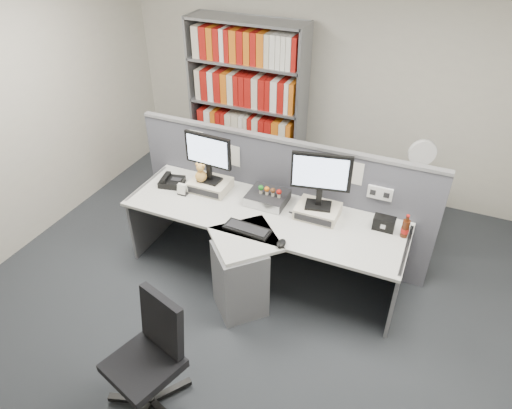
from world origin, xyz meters
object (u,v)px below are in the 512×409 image
at_px(desk_calendar, 182,190).
at_px(cola_bottle, 405,228).
at_px(desk, 254,249).
at_px(desk_fan, 422,156).
at_px(monitor_right, 321,176).
at_px(office_chair, 151,355).
at_px(desktop_pc, 267,198).
at_px(speaker, 384,223).
at_px(monitor_left, 208,154).
at_px(desk_phone, 171,181).
at_px(keyboard, 247,229).
at_px(filing_cabinet, 409,208).
at_px(mouse, 281,243).
at_px(shelving_unit, 247,107).

relative_size(desk_calendar, cola_bottle, 0.51).
height_order(desk, desk_fan, desk_fan).
relative_size(monitor_right, office_chair, 0.56).
height_order(desk, desktop_pc, desktop_pc).
xyz_separation_m(desk_calendar, speaker, (1.89, 0.22, 0.01)).
distance_m(monitor_left, speaker, 1.72).
xyz_separation_m(monitor_left, speaker, (1.69, 0.04, -0.33)).
xyz_separation_m(desk_phone, desk_fan, (2.23, 1.10, 0.23)).
distance_m(keyboard, office_chair, 1.32).
distance_m(desk, keyboard, 0.29).
bearing_deg(desk, office_chair, -97.29).
bearing_deg(office_chair, desk_fan, 63.57).
xyz_separation_m(monitor_left, cola_bottle, (1.87, 0.01, -0.31)).
distance_m(monitor_left, filing_cabinet, 2.23).
bearing_deg(speaker, desk, -158.19).
xyz_separation_m(monitor_right, desk_phone, (-1.50, -0.08, -0.38)).
relative_size(monitor_left, mouse, 4.19).
xyz_separation_m(keyboard, desk_calendar, (-0.81, 0.27, 0.04)).
xyz_separation_m(speaker, desk_fan, (0.15, 0.98, 0.21)).
xyz_separation_m(desktop_pc, keyboard, (0.01, -0.47, -0.03)).
xyz_separation_m(monitor_right, cola_bottle, (0.77, 0.01, -0.33)).
bearing_deg(keyboard, desk, 69.80).
relative_size(desk_phone, cola_bottle, 1.19).
height_order(monitor_left, desk_fan, monitor_left).
xyz_separation_m(desktop_pc, office_chair, (-0.14, -1.77, -0.27)).
relative_size(monitor_right, keyboard, 1.25).
distance_m(shelving_unit, desk_fan, 2.15).
bearing_deg(desk, monitor_left, 148.91).
bearing_deg(office_chair, filing_cabinet, 63.57).
relative_size(cola_bottle, desk_fan, 0.48).
bearing_deg(monitor_right, shelving_unit, 132.95).
height_order(cola_bottle, shelving_unit, shelving_unit).
xyz_separation_m(desktop_pc, mouse, (0.35, -0.55, -0.03)).
relative_size(cola_bottle, filing_cabinet, 0.32).
xyz_separation_m(monitor_left, shelving_unit, (-0.26, 1.47, -0.14)).
xyz_separation_m(mouse, desk_calendar, (-1.15, 0.34, 0.03)).
height_order(monitor_right, shelving_unit, shelving_unit).
relative_size(speaker, filing_cabinet, 0.26).
distance_m(monitor_left, desk_fan, 2.10).
distance_m(speaker, cola_bottle, 0.18).
xyz_separation_m(desk, filing_cabinet, (1.20, 1.40, -0.11)).
height_order(monitor_left, filing_cabinet, monitor_left).
bearing_deg(cola_bottle, desk_calendar, -174.66).
bearing_deg(monitor_left, monitor_right, 0.01).
bearing_deg(filing_cabinet, speaker, -98.70).
distance_m(desktop_pc, filing_cabinet, 1.64).
bearing_deg(monitor_right, desktop_pc, 178.03).
relative_size(speaker, office_chair, 0.20).
distance_m(monitor_left, desk_calendar, 0.44).
bearing_deg(shelving_unit, filing_cabinet, -12.07).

